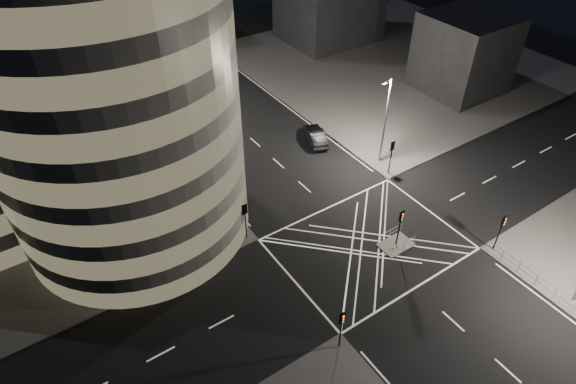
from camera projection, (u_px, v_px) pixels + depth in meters
ground at (368, 244)px, 43.75m from camera, size 120.00×120.00×0.00m
sidewalk_far_right at (395, 61)px, 73.38m from camera, size 42.00×42.00×0.15m
central_island at (396, 245)px, 43.60m from camera, size 3.00×2.00×0.15m
office_tower_curved at (36, 99)px, 38.74m from camera, size 30.00×29.00×27.20m
building_right_near at (464, 53)px, 63.54m from camera, size 10.00×10.00×10.00m
tree_a at (215, 198)px, 42.31m from camera, size 4.26×4.26×6.52m
tree_b at (185, 156)px, 45.51m from camera, size 4.47×4.47×7.63m
tree_c at (161, 134)px, 49.82m from camera, size 4.71×4.71×7.01m
tree_d at (139, 104)px, 53.25m from camera, size 5.30×5.30×7.99m
tree_e at (123, 92)px, 57.82m from camera, size 3.74×3.74×5.93m
traffic_signal_fl at (245, 215)px, 42.46m from camera, size 0.55×0.22×4.00m
traffic_signal_nl at (342, 324)px, 33.77m from camera, size 0.55×0.22×4.00m
traffic_signal_fr at (392, 151)px, 50.00m from camera, size 0.55×0.22×4.00m
traffic_signal_nr at (502, 227)px, 41.32m from camera, size 0.55×0.22×4.00m
traffic_signal_island at (400, 222)px, 41.79m from camera, size 0.55×0.22×4.00m
street_lamp_left_near at (209, 165)px, 43.83m from camera, size 1.25×0.25×10.00m
street_lamp_left_far at (138, 87)px, 55.33m from camera, size 1.25×0.25×10.00m
street_lamp_right_far at (385, 119)px, 50.00m from camera, size 1.25×0.25×10.00m
railing_near_right at (545, 287)px, 39.10m from camera, size 0.06×11.70×1.10m
railing_island_south at (404, 246)px, 42.63m from camera, size 2.80×0.06×1.10m
railing_island_north at (390, 234)px, 43.78m from camera, size 2.80×0.06×1.10m
sedan at (316, 136)px, 56.08m from camera, size 3.43×5.37×1.67m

